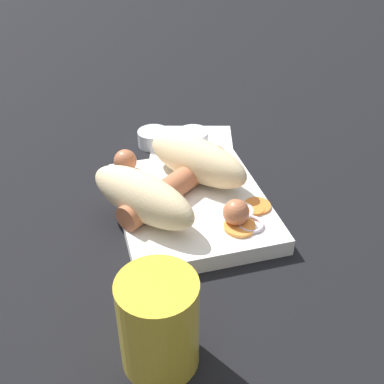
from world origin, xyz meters
TOP-DOWN VIEW (x-y plane):
  - ground_plane at (0.00, 0.00)m, footprint 3.00×3.00m
  - food_tray at (0.00, 0.00)m, footprint 0.21×0.18m
  - bread_roll at (0.01, 0.02)m, footprint 0.21×0.21m
  - sausage at (0.01, 0.02)m, footprint 0.17×0.16m
  - pickled_veggies at (-0.06, -0.05)m, footprint 0.07×0.08m
  - napkin at (0.16, -0.04)m, footprint 0.15×0.15m
  - condiment_cup_near at (0.16, -0.05)m, footprint 0.05×0.05m
  - condiment_cup_far at (0.18, 0.01)m, footprint 0.05×0.05m
  - drink_glass at (-0.20, 0.08)m, footprint 0.07×0.07m

SIDE VIEW (x-z plane):
  - ground_plane at x=0.00m, z-range 0.00..0.00m
  - napkin at x=0.16m, z-range 0.00..0.00m
  - food_tray at x=0.00m, z-range 0.00..0.02m
  - condiment_cup_near at x=0.16m, z-range 0.00..0.02m
  - condiment_cup_far at x=0.18m, z-range 0.00..0.02m
  - pickled_veggies at x=-0.06m, z-range 0.02..0.03m
  - sausage at x=0.01m, z-range 0.02..0.05m
  - drink_glass at x=-0.20m, z-range 0.00..0.09m
  - bread_roll at x=0.01m, z-range 0.02..0.08m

